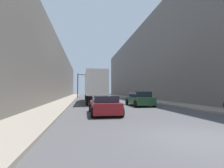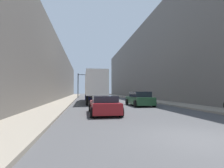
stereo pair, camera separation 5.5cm
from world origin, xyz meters
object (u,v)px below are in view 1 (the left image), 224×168
at_px(sedan_car, 104,105).
at_px(suv_car, 139,99).
at_px(traffic_signal_gantry, 85,81).
at_px(semi_truck, 94,86).

xyz_separation_m(sedan_car, suv_car, (4.61, 6.16, 0.11)).
bearing_deg(traffic_signal_gantry, suv_car, -76.48).
relative_size(semi_truck, suv_car, 3.01).
distance_m(suv_car, traffic_signal_gantry, 24.94).
relative_size(sedan_car, traffic_signal_gantry, 0.66).
xyz_separation_m(sedan_car, traffic_signal_gantry, (-1.17, 30.20, 3.41)).
bearing_deg(traffic_signal_gantry, sedan_car, -87.78).
bearing_deg(suv_car, traffic_signal_gantry, 103.52).
bearing_deg(sedan_car, suv_car, 53.20).
height_order(semi_truck, traffic_signal_gantry, traffic_signal_gantry).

